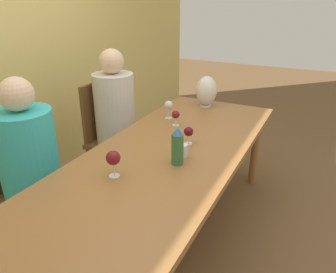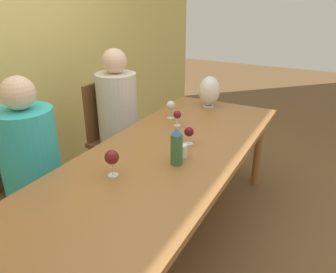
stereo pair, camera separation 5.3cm
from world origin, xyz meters
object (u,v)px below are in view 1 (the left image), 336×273
wine_glass_2 (189,132)px  chair_near (25,182)px  water_bottle (177,147)px  chair_far (109,133)px  vase (206,91)px  person_near (31,165)px  wine_glass_1 (169,105)px  wine_glass_0 (176,115)px  person_far (116,117)px  water_tumbler (182,151)px  wine_glass_3 (113,158)px

wine_glass_2 → chair_near: 1.16m
water_bottle → chair_far: 1.23m
vase → person_near: 1.61m
chair_near → person_near: bearing=-90.0°
wine_glass_1 → wine_glass_2: wine_glass_1 is taller
wine_glass_2 → chair_far: chair_far is taller
wine_glass_2 → wine_glass_0: bearing=39.5°
person_near → chair_far: bearing=5.4°
chair_near → person_far: (0.96, -0.09, 0.17)m
water_tumbler → chair_far: bearing=60.8°
wine_glass_0 → person_far: 0.64m
wine_glass_3 → person_far: bearing=34.5°
chair_near → chair_far: bearing=0.0°
water_bottle → wine_glass_1: bearing=30.2°
vase → person_near: person_near is taller
water_tumbler → wine_glass_0: bearing=29.8°
wine_glass_1 → person_near: person_near is taller
chair_near → person_far: bearing=-5.4°
chair_far → chair_near: bearing=180.0°
wine_glass_1 → chair_far: (-0.05, 0.59, -0.34)m
person_far → chair_far: bearing=90.0°
wine_glass_1 → person_far: (-0.05, 0.50, -0.16)m
water_tumbler → wine_glass_3: bearing=148.5°
wine_glass_0 → chair_far: 0.78m
water_bottle → chair_far: bearing=56.8°
water_tumbler → person_far: person_far is taller
wine_glass_0 → wine_glass_3: (-0.87, -0.03, 0.03)m
wine_glass_0 → chair_near: (-0.89, 0.71, -0.31)m
person_near → wine_glass_1: bearing=-26.0°
water_tumbler → wine_glass_2: wine_glass_2 is taller
wine_glass_2 → person_near: (-0.61, 0.84, -0.16)m
chair_far → water_tumbler: bearing=-119.2°
wine_glass_0 → wine_glass_3: wine_glass_3 is taller
wine_glass_1 → water_bottle: bearing=-149.8°
wine_glass_2 → person_far: person_far is taller
wine_glass_2 → person_near: size_ratio=0.10×
vase → person_far: 0.84m
vase → wine_glass_2: vase is taller
water_tumbler → water_bottle: bearing=-173.0°
water_tumbler → person_far: size_ratio=0.06×
water_bottle → wine_glass_0: (0.57, 0.28, -0.03)m
water_tumbler → wine_glass_2: 0.21m
water_tumbler → chair_near: size_ratio=0.08×
water_tumbler → wine_glass_2: size_ratio=0.67×
water_bottle → wine_glass_2: bearing=10.6°
person_near → wine_glass_0: bearing=-34.9°
wine_glass_3 → person_far: (0.94, 0.65, -0.17)m
wine_glass_1 → water_tumbler: bearing=-146.5°
water_bottle → chair_far: size_ratio=0.24×
wine_glass_2 → person_near: bearing=126.0°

